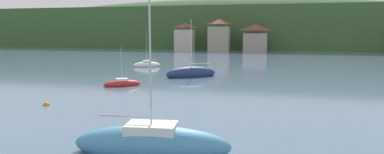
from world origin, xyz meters
name	(u,v)px	position (x,y,z in m)	size (l,w,h in m)	color
wooded_hillside	(241,31)	(-8.49, 169.54, 6.05)	(352.00, 65.85, 30.14)	#38562D
shore_building_west	(185,37)	(-21.69, 126.12, 4.18)	(6.02, 4.44, 8.61)	#BCB29E
shore_building_westcentral	(219,36)	(-10.84, 126.22, 4.67)	(6.67, 4.66, 9.63)	gray
shore_building_central	(255,38)	(0.00, 126.71, 3.96)	(7.22, 5.68, 8.13)	gray
sailboat_mid_1	(152,144)	(0.14, 38.87, 0.51)	(8.49, 3.23, 9.39)	teal
sailboat_mid_6	(122,84)	(-10.85, 58.47, 0.25)	(4.23, 3.46, 4.75)	red
sailboat_far_8	(191,74)	(-5.00, 67.81, 0.45)	(7.02, 5.73, 8.39)	navy
sailboat_far_9	(147,65)	(-15.63, 78.44, 0.33)	(4.92, 3.43, 6.57)	white
mooring_buoy_near	(46,105)	(-12.65, 47.48, 0.00)	(0.59, 0.59, 0.59)	orange
mooring_buoy_mid	(206,69)	(-4.81, 77.00, 0.00)	(0.58, 0.58, 0.58)	red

